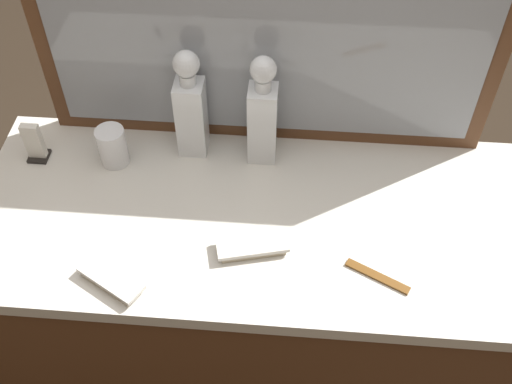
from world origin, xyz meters
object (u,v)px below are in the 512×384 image
at_px(crystal_decanter_center, 264,119).
at_px(silver_brush_rear, 253,246).
at_px(crystal_decanter_front, 191,113).
at_px(tortoiseshell_comb, 377,276).
at_px(silver_brush_left, 111,280).
at_px(napkin_holder, 35,144).
at_px(crystal_tumbler_right, 113,148).

bearing_deg(crystal_decanter_center, silver_brush_rear, -90.33).
xyz_separation_m(crystal_decanter_front, tortoiseshell_comb, (0.46, -0.37, -0.12)).
distance_m(silver_brush_rear, silver_brush_left, 0.32).
bearing_deg(napkin_holder, silver_brush_left, -52.63).
height_order(crystal_decanter_front, silver_brush_left, crystal_decanter_front).
relative_size(silver_brush_left, tortoiseshell_comb, 1.14).
bearing_deg(crystal_decanter_front, napkin_holder, -170.37).
bearing_deg(silver_brush_rear, napkin_holder, 156.56).
distance_m(silver_brush_rear, napkin_holder, 0.63).
relative_size(crystal_decanter_center, napkin_holder, 2.79).
xyz_separation_m(crystal_decanter_center, crystal_tumbler_right, (-0.38, -0.05, -0.08)).
xyz_separation_m(crystal_decanter_front, silver_brush_rear, (0.18, -0.32, -0.11)).
xyz_separation_m(crystal_decanter_front, crystal_tumbler_right, (-0.20, -0.06, -0.07)).
relative_size(silver_brush_rear, napkin_holder, 1.57).
relative_size(crystal_decanter_center, tortoiseshell_comb, 2.16).
relative_size(crystal_tumbler_right, silver_brush_left, 0.64).
bearing_deg(napkin_holder, crystal_decanter_center, 5.52).
relative_size(crystal_decanter_center, crystal_tumbler_right, 2.94).
bearing_deg(tortoiseshell_comb, napkin_holder, 160.54).
height_order(tortoiseshell_comb, napkin_holder, napkin_holder).
xyz_separation_m(crystal_decanter_center, silver_brush_rear, (-0.00, -0.31, -0.11)).
height_order(crystal_decanter_center, crystal_tumbler_right, crystal_decanter_center).
bearing_deg(napkin_holder, crystal_tumbler_right, 0.90).
distance_m(crystal_decanter_front, tortoiseshell_comb, 0.60).
relative_size(silver_brush_left, napkin_holder, 1.47).
bearing_deg(silver_brush_rear, crystal_decanter_center, 89.67).
distance_m(crystal_tumbler_right, silver_brush_rear, 0.46).
xyz_separation_m(crystal_decanter_front, napkin_holder, (-0.40, -0.07, -0.08)).
distance_m(silver_brush_left, napkin_holder, 0.46).
relative_size(tortoiseshell_comb, napkin_holder, 1.29).
relative_size(silver_brush_rear, tortoiseshell_comb, 1.21).
bearing_deg(crystal_decanter_center, tortoiseshell_comb, -52.27).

